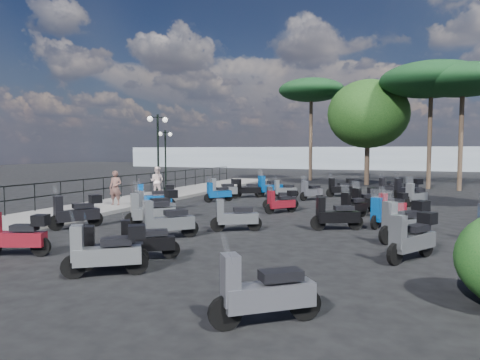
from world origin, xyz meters
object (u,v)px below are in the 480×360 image
at_px(pine_1, 463,81).
at_px(scooter_27, 392,205).
at_px(scooter_24, 412,238).
at_px(scooter_25, 405,222).
at_px(scooter_1, 77,212).
at_px(scooter_10, 284,190).
at_px(scooter_6, 111,250).
at_px(pedestrian_far, 157,181).
at_px(lamp_post_1, 158,148).
at_px(scooter_30, 17,236).
at_px(lamp_post_2, 165,156).
at_px(scooter_11, 248,189).
at_px(broadleaf_tree, 368,114).
at_px(scooter_23, 390,187).
at_px(scooter_9, 281,202).
at_px(scooter_29, 407,189).
at_px(scooter_18, 263,293).
at_px(scooter_7, 155,207).
at_px(scooter_14, 235,217).
at_px(scooter_2, 155,198).
at_px(scooter_28, 416,196).
at_px(scooter_22, 364,201).
at_px(pine_0, 431,80).
at_px(scooter_3, 218,193).
at_px(scooter_15, 280,199).
at_px(scooter_13, 166,222).
at_px(pine_2, 311,91).
at_px(scooter_4, 224,189).
at_px(scooter_16, 311,191).
at_px(scooter_21, 383,214).
at_px(scooter_31, 145,242).
at_px(scooter_19, 336,216).
at_px(scooter_8, 151,212).

bearing_deg(pine_1, scooter_27, -105.46).
distance_m(scooter_24, scooter_25, 2.11).
height_order(scooter_1, scooter_10, scooter_1).
bearing_deg(scooter_6, pedestrian_far, -7.13).
distance_m(lamp_post_1, scooter_30, 14.09).
height_order(pedestrian_far, scooter_30, pedestrian_far).
xyz_separation_m(lamp_post_2, scooter_11, (5.39, -0.46, -1.75)).
distance_m(scooter_25, broadleaf_tree, 20.69).
bearing_deg(scooter_6, scooter_23, -51.07).
height_order(scooter_9, scooter_27, scooter_9).
distance_m(scooter_29, broadleaf_tree, 10.36).
bearing_deg(scooter_9, scooter_18, 144.16).
bearing_deg(broadleaf_tree, scooter_7, -105.46).
relative_size(pedestrian_far, scooter_24, 0.96).
relative_size(scooter_1, scooter_18, 1.12).
bearing_deg(scooter_14, scooter_27, -72.53).
bearing_deg(scooter_2, scooter_28, -91.58).
bearing_deg(scooter_25, pedestrian_far, 10.39).
xyz_separation_m(lamp_post_2, scooter_6, (7.57, -14.59, -1.77)).
xyz_separation_m(scooter_14, scooter_22, (3.41, 5.57, 0.05)).
relative_size(scooter_23, pine_0, 0.17).
relative_size(scooter_3, scooter_24, 0.80).
distance_m(scooter_15, pine_1, 16.23).
xyz_separation_m(scooter_13, scooter_15, (1.29, 7.16, -0.07)).
height_order(scooter_10, scooter_13, scooter_13).
xyz_separation_m(scooter_6, scooter_11, (-2.18, 14.13, 0.02)).
bearing_deg(scooter_6, pine_2, -31.89).
distance_m(scooter_3, scooter_9, 4.72).
bearing_deg(broadleaf_tree, scooter_4, -116.70).
xyz_separation_m(scooter_9, scooter_28, (5.11, 4.43, 0.02)).
bearing_deg(lamp_post_1, scooter_16, 30.24).
bearing_deg(scooter_14, scooter_21, -90.55).
bearing_deg(scooter_4, scooter_14, 167.05).
relative_size(scooter_15, scooter_31, 1.08).
height_order(pedestrian_far, scooter_31, pedestrian_far).
bearing_deg(scooter_4, scooter_3, 151.81).
bearing_deg(scooter_6, scooter_14, -45.40).
relative_size(scooter_27, pine_2, 0.14).
bearing_deg(scooter_18, scooter_24, -61.82).
xyz_separation_m(scooter_19, scooter_22, (0.48, 4.22, 0.03)).
height_order(scooter_25, scooter_30, scooter_25).
bearing_deg(scooter_1, scooter_10, -79.24).
bearing_deg(scooter_19, lamp_post_2, 27.09).
distance_m(scooter_8, scooter_13, 2.15).
bearing_deg(scooter_6, scooter_27, -63.91).
xyz_separation_m(scooter_1, scooter_22, (8.42, 7.01, -0.03)).
distance_m(scooter_11, scooter_13, 11.14).
xyz_separation_m(scooter_27, scooter_31, (-5.11, -9.05, -0.02)).
height_order(scooter_15, scooter_29, scooter_29).
relative_size(scooter_24, scooter_25, 1.03).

